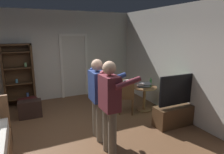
{
  "coord_description": "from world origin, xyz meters",
  "views": [
    {
      "loc": [
        -0.86,
        -3.67,
        2.21
      ],
      "look_at": [
        0.91,
        0.13,
        1.23
      ],
      "focal_mm": 31.52,
      "sensor_mm": 36.0,
      "label": 1
    }
  ],
  "objects_px": {
    "tv_flatscreen": "(179,110)",
    "laptop": "(144,85)",
    "wooden_chair": "(126,95)",
    "person_striped_shirt": "(98,94)",
    "suitcase_small": "(29,104)",
    "suitcase_dark": "(30,109)",
    "bottle_on_table": "(151,83)",
    "bookshelf": "(19,73)",
    "side_table": "(144,94)",
    "person_blue_shirt": "(110,102)"
  },
  "relations": [
    {
      "from": "tv_flatscreen",
      "to": "laptop",
      "type": "xyz_separation_m",
      "value": [
        -0.32,
        1.02,
        0.41
      ]
    },
    {
      "from": "wooden_chair",
      "to": "person_striped_shirt",
      "type": "xyz_separation_m",
      "value": [
        -1.14,
        -0.87,
        0.43
      ]
    },
    {
      "from": "suitcase_small",
      "to": "suitcase_dark",
      "type": "bearing_deg",
      "value": -103.72
    },
    {
      "from": "tv_flatscreen",
      "to": "suitcase_dark",
      "type": "xyz_separation_m",
      "value": [
        -3.25,
        1.92,
        -0.12
      ]
    },
    {
      "from": "suitcase_small",
      "to": "bottle_on_table",
      "type": "bearing_deg",
      "value": -42.25
    },
    {
      "from": "bookshelf",
      "to": "laptop",
      "type": "xyz_separation_m",
      "value": [
        3.12,
        -2.0,
        -0.24
      ]
    },
    {
      "from": "laptop",
      "to": "person_striped_shirt",
      "type": "relative_size",
      "value": 0.24
    },
    {
      "from": "side_table",
      "to": "bottle_on_table",
      "type": "xyz_separation_m",
      "value": [
        0.14,
        -0.08,
        0.33
      ]
    },
    {
      "from": "bookshelf",
      "to": "suitcase_small",
      "type": "relative_size",
      "value": 3.92
    },
    {
      "from": "tv_flatscreen",
      "to": "wooden_chair",
      "type": "bearing_deg",
      "value": 128.75
    },
    {
      "from": "bookshelf",
      "to": "wooden_chair",
      "type": "relative_size",
      "value": 1.88
    },
    {
      "from": "bottle_on_table",
      "to": "person_striped_shirt",
      "type": "xyz_separation_m",
      "value": [
        -1.86,
        -0.78,
        0.17
      ]
    },
    {
      "from": "bookshelf",
      "to": "bottle_on_table",
      "type": "height_order",
      "value": "bookshelf"
    },
    {
      "from": "suitcase_small",
      "to": "tv_flatscreen",
      "type": "bearing_deg",
      "value": -53.47
    },
    {
      "from": "bottle_on_table",
      "to": "suitcase_dark",
      "type": "relative_size",
      "value": 0.45
    },
    {
      "from": "tv_flatscreen",
      "to": "bottle_on_table",
      "type": "bearing_deg",
      "value": 98.17
    },
    {
      "from": "person_blue_shirt",
      "to": "person_striped_shirt",
      "type": "distance_m",
      "value": 0.59
    },
    {
      "from": "tv_flatscreen",
      "to": "person_striped_shirt",
      "type": "distance_m",
      "value": 2.1
    },
    {
      "from": "tv_flatscreen",
      "to": "suitcase_dark",
      "type": "bearing_deg",
      "value": 149.41
    },
    {
      "from": "bookshelf",
      "to": "person_striped_shirt",
      "type": "distance_m",
      "value": 3.16
    },
    {
      "from": "suitcase_dark",
      "to": "suitcase_small",
      "type": "bearing_deg",
      "value": 92.19
    },
    {
      "from": "bookshelf",
      "to": "wooden_chair",
      "type": "height_order",
      "value": "bookshelf"
    },
    {
      "from": "laptop",
      "to": "person_striped_shirt",
      "type": "xyz_separation_m",
      "value": [
        -1.68,
        -0.82,
        0.23
      ]
    },
    {
      "from": "laptop",
      "to": "suitcase_small",
      "type": "bearing_deg",
      "value": 152.02
    },
    {
      "from": "bookshelf",
      "to": "suitcase_dark",
      "type": "distance_m",
      "value": 1.35
    },
    {
      "from": "side_table",
      "to": "suitcase_small",
      "type": "xyz_separation_m",
      "value": [
        -2.98,
        1.52,
        -0.32
      ]
    },
    {
      "from": "person_striped_shirt",
      "to": "suitcase_small",
      "type": "distance_m",
      "value": 2.82
    },
    {
      "from": "side_table",
      "to": "bottle_on_table",
      "type": "relative_size",
      "value": 2.72
    },
    {
      "from": "bookshelf",
      "to": "tv_flatscreen",
      "type": "xyz_separation_m",
      "value": [
        3.44,
        -3.02,
        -0.65
      ]
    },
    {
      "from": "side_table",
      "to": "suitcase_small",
      "type": "distance_m",
      "value": 3.36
    },
    {
      "from": "tv_flatscreen",
      "to": "laptop",
      "type": "distance_m",
      "value": 1.14
    },
    {
      "from": "person_striped_shirt",
      "to": "suitcase_small",
      "type": "relative_size",
      "value": 3.54
    },
    {
      "from": "suitcase_dark",
      "to": "suitcase_small",
      "type": "xyz_separation_m",
      "value": [
        -0.02,
        0.66,
        -0.07
      ]
    },
    {
      "from": "bookshelf",
      "to": "wooden_chair",
      "type": "distance_m",
      "value": 3.27
    },
    {
      "from": "laptop",
      "to": "suitcase_small",
      "type": "xyz_separation_m",
      "value": [
        -2.94,
        1.56,
        -0.6
      ]
    },
    {
      "from": "person_blue_shirt",
      "to": "wooden_chair",
      "type": "bearing_deg",
      "value": 51.76
    },
    {
      "from": "laptop",
      "to": "bottle_on_table",
      "type": "height_order",
      "value": "bottle_on_table"
    },
    {
      "from": "suitcase_dark",
      "to": "laptop",
      "type": "bearing_deg",
      "value": -16.3
    },
    {
      "from": "wooden_chair",
      "to": "suitcase_dark",
      "type": "xyz_separation_m",
      "value": [
        -2.39,
        0.85,
        -0.32
      ]
    },
    {
      "from": "person_blue_shirt",
      "to": "suitcase_small",
      "type": "relative_size",
      "value": 3.64
    },
    {
      "from": "wooden_chair",
      "to": "suitcase_dark",
      "type": "bearing_deg",
      "value": 160.38
    },
    {
      "from": "bottle_on_table",
      "to": "person_striped_shirt",
      "type": "height_order",
      "value": "person_striped_shirt"
    },
    {
      "from": "person_striped_shirt",
      "to": "wooden_chair",
      "type": "bearing_deg",
      "value": 37.2
    },
    {
      "from": "laptop",
      "to": "suitcase_dark",
      "type": "relative_size",
      "value": 0.71
    },
    {
      "from": "wooden_chair",
      "to": "suitcase_dark",
      "type": "distance_m",
      "value": 2.56
    },
    {
      "from": "bookshelf",
      "to": "side_table",
      "type": "distance_m",
      "value": 3.75
    },
    {
      "from": "person_striped_shirt",
      "to": "bookshelf",
      "type": "bearing_deg",
      "value": 117.19
    },
    {
      "from": "suitcase_dark",
      "to": "tv_flatscreen",
      "type": "bearing_deg",
      "value": -29.79
    },
    {
      "from": "tv_flatscreen",
      "to": "suitcase_small",
      "type": "distance_m",
      "value": 4.16
    },
    {
      "from": "tv_flatscreen",
      "to": "suitcase_dark",
      "type": "height_order",
      "value": "tv_flatscreen"
    }
  ]
}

